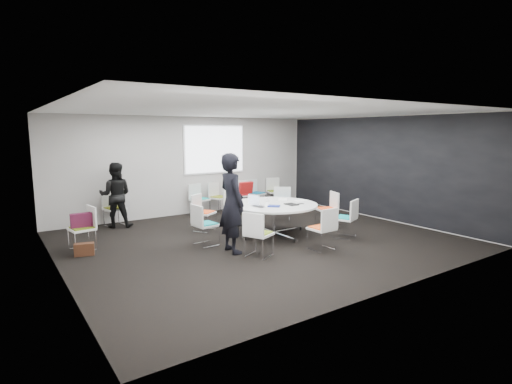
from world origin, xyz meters
TOP-DOWN VIEW (x-y plane):
  - room_shell at (0.09, 0.00)m, footprint 8.08×7.08m
  - conference_table at (0.52, 0.15)m, footprint 2.01×2.01m
  - projection_screen at (0.80, 3.46)m, footprint 1.90×0.03m
  - chair_ring_a at (2.10, 0.02)m, footprint 0.57×0.58m
  - chair_ring_b at (1.66, 1.28)m, footprint 0.64×0.63m
  - chair_ring_c at (0.49, 1.82)m, footprint 0.52×0.51m
  - chair_ring_d at (-0.65, 1.38)m, footprint 0.63×0.63m
  - chair_ring_e at (-1.19, 0.24)m, footprint 0.49×0.50m
  - chair_ring_f at (-0.71, -1.02)m, footprint 0.60×0.60m
  - chair_ring_g at (0.60, -1.38)m, footprint 0.47×0.46m
  - chair_ring_h at (1.70, -0.97)m, footprint 0.59×0.59m
  - chair_back_a at (0.12, 3.17)m, footprint 0.56×0.56m
  - chair_back_b at (0.74, 3.16)m, footprint 0.59×0.58m
  - chair_back_c at (1.55, 3.14)m, footprint 0.56×0.55m
  - chair_back_d at (2.09, 3.17)m, footprint 0.54×0.53m
  - chair_back_e at (2.81, 3.16)m, footprint 0.57×0.56m
  - chair_spare_left at (-3.38, 1.33)m, footprint 0.51×0.52m
  - chair_person_back at (-2.28, 3.14)m, footprint 0.55×0.54m
  - person_main at (-0.96, -0.46)m, footprint 0.50×0.74m
  - person_back at (-2.28, 2.97)m, footprint 0.97×0.88m
  - laptop at (0.06, 0.05)m, footprint 0.27×0.35m
  - laptop_lid at (0.01, 0.22)m, footprint 0.11×0.29m
  - notebook_black at (0.78, -0.18)m, footprint 0.22×0.30m
  - tablet_folio at (0.32, -0.13)m, footprint 0.33×0.33m
  - papers_right at (1.06, 0.50)m, footprint 0.35×0.36m
  - papers_front at (1.32, 0.15)m, footprint 0.31×0.22m
  - cup at (0.55, 0.45)m, footprint 0.08×0.08m
  - phone at (1.03, -0.21)m, footprint 0.15×0.09m
  - maroon_bag at (-3.40, 1.33)m, footprint 0.40×0.15m
  - brown_bag at (-3.45, 0.94)m, footprint 0.39×0.25m
  - red_jacket at (1.54, 2.92)m, footprint 0.45×0.18m

SIDE VIEW (x-z plane):
  - brown_bag at x=-3.45m, z-range 0.00..0.24m
  - chair_ring_a at x=2.10m, z-range -0.16..0.72m
  - chair_ring_b at x=1.66m, z-range -0.16..0.72m
  - chair_ring_c at x=0.49m, z-range -0.16..0.72m
  - chair_ring_d at x=-0.65m, z-range -0.16..0.72m
  - chair_ring_e at x=-1.19m, z-range -0.16..0.72m
  - chair_ring_f at x=-0.71m, z-range -0.16..0.72m
  - chair_ring_g at x=0.60m, z-range -0.16..0.72m
  - chair_ring_h at x=1.70m, z-range -0.16..0.72m
  - chair_back_a at x=0.12m, z-range -0.16..0.72m
  - chair_back_b at x=0.74m, z-range -0.16..0.72m
  - chair_back_c at x=1.55m, z-range -0.16..0.72m
  - chair_back_d at x=2.09m, z-range -0.16..0.72m
  - chair_back_e at x=2.81m, z-range -0.16..0.72m
  - chair_spare_left at x=-3.38m, z-range -0.16..0.72m
  - chair_person_back at x=-2.28m, z-range -0.16..0.72m
  - conference_table at x=0.52m, z-range 0.15..0.88m
  - maroon_bag at x=-3.40m, z-range 0.48..0.76m
  - red_jacket at x=1.54m, z-range 0.52..0.88m
  - papers_right at x=1.06m, z-range 0.73..0.73m
  - papers_front at x=1.32m, z-range 0.73..0.73m
  - phone at x=1.03m, z-range 0.73..0.74m
  - notebook_black at x=0.78m, z-range 0.73..0.75m
  - laptop at x=0.06m, z-range 0.73..0.75m
  - tablet_folio at x=0.32m, z-range 0.73..0.76m
  - cup at x=0.55m, z-range 0.73..0.82m
  - person_back at x=-2.28m, z-range 0.00..1.62m
  - laptop_lid at x=0.01m, z-range 0.75..0.97m
  - person_main at x=-0.96m, z-range 0.00..1.97m
  - room_shell at x=0.09m, z-range -0.04..2.84m
  - projection_screen at x=0.80m, z-range 1.17..2.53m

